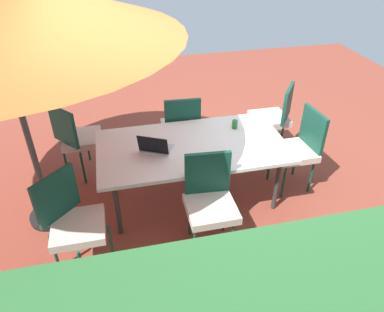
{
  "coord_description": "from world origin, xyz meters",
  "views": [
    {
      "loc": [
        0.74,
        3.22,
        2.82
      ],
      "look_at": [
        0.0,
        0.0,
        0.58
      ],
      "focal_mm": 34.12,
      "sensor_mm": 36.0,
      "label": 1
    }
  ],
  "objects_px": {
    "chair_southeast": "(77,136)",
    "chair_north": "(210,199)",
    "chair_southwest": "(274,115)",
    "chair_west": "(299,146)",
    "chair_south": "(181,126)",
    "dining_table": "(192,148)",
    "cup": "(235,124)",
    "laptop": "(155,147)",
    "chair_northeast": "(72,219)"
  },
  "relations": [
    {
      "from": "chair_southeast",
      "to": "chair_north",
      "type": "bearing_deg",
      "value": -178.94
    },
    {
      "from": "chair_southwest",
      "to": "chair_west",
      "type": "relative_size",
      "value": 1.0
    },
    {
      "from": "chair_south",
      "to": "chair_southeast",
      "type": "bearing_deg",
      "value": 2.28
    },
    {
      "from": "dining_table",
      "to": "chair_north",
      "type": "bearing_deg",
      "value": 90.99
    },
    {
      "from": "chair_southwest",
      "to": "cup",
      "type": "relative_size",
      "value": 9.87
    },
    {
      "from": "dining_table",
      "to": "cup",
      "type": "relative_size",
      "value": 20.32
    },
    {
      "from": "chair_west",
      "to": "laptop",
      "type": "xyz_separation_m",
      "value": [
        1.66,
        -0.0,
        0.22
      ]
    },
    {
      "from": "chair_south",
      "to": "cup",
      "type": "relative_size",
      "value": 9.87
    },
    {
      "from": "chair_southeast",
      "to": "chair_north",
      "type": "height_order",
      "value": "same"
    },
    {
      "from": "dining_table",
      "to": "cup",
      "type": "bearing_deg",
      "value": -156.67
    },
    {
      "from": "chair_north",
      "to": "chair_south",
      "type": "bearing_deg",
      "value": 93.58
    },
    {
      "from": "chair_southwest",
      "to": "laptop",
      "type": "distance_m",
      "value": 1.87
    },
    {
      "from": "chair_southwest",
      "to": "cup",
      "type": "xyz_separation_m",
      "value": [
        0.73,
        0.5,
        0.23
      ]
    },
    {
      "from": "dining_table",
      "to": "chair_northeast",
      "type": "height_order",
      "value": "chair_northeast"
    },
    {
      "from": "chair_southwest",
      "to": "chair_north",
      "type": "bearing_deg",
      "value": -5.08
    },
    {
      "from": "chair_west",
      "to": "cup",
      "type": "xyz_separation_m",
      "value": [
        0.7,
        -0.28,
        0.23
      ]
    },
    {
      "from": "chair_southeast",
      "to": "laptop",
      "type": "relative_size",
      "value": 2.47
    },
    {
      "from": "chair_west",
      "to": "laptop",
      "type": "relative_size",
      "value": 2.47
    },
    {
      "from": "chair_southeast",
      "to": "chair_west",
      "type": "bearing_deg",
      "value": -147.34
    },
    {
      "from": "chair_south",
      "to": "chair_northeast",
      "type": "bearing_deg",
      "value": 51.7
    },
    {
      "from": "laptop",
      "to": "chair_north",
      "type": "bearing_deg",
      "value": 148.61
    },
    {
      "from": "chair_southeast",
      "to": "chair_northeast",
      "type": "height_order",
      "value": "same"
    },
    {
      "from": "chair_southwest",
      "to": "cup",
      "type": "bearing_deg",
      "value": -19.26
    },
    {
      "from": "chair_southeast",
      "to": "laptop",
      "type": "height_order",
      "value": "chair_southeast"
    },
    {
      "from": "cup",
      "to": "dining_table",
      "type": "bearing_deg",
      "value": 23.33
    },
    {
      "from": "dining_table",
      "to": "chair_north",
      "type": "height_order",
      "value": "chair_north"
    },
    {
      "from": "laptop",
      "to": "chair_south",
      "type": "bearing_deg",
      "value": -91.62
    },
    {
      "from": "chair_southeast",
      "to": "cup",
      "type": "xyz_separation_m",
      "value": [
        -1.81,
        0.53,
        0.23
      ]
    },
    {
      "from": "chair_northeast",
      "to": "chair_southeast",
      "type": "bearing_deg",
      "value": 45.78
    },
    {
      "from": "chair_north",
      "to": "cup",
      "type": "xyz_separation_m",
      "value": [
        -0.55,
        -0.95,
        0.23
      ]
    },
    {
      "from": "chair_southwest",
      "to": "laptop",
      "type": "xyz_separation_m",
      "value": [
        1.69,
        0.77,
        0.22
      ]
    },
    {
      "from": "chair_northeast",
      "to": "cup",
      "type": "xyz_separation_m",
      "value": [
        -1.81,
        -0.93,
        0.23
      ]
    },
    {
      "from": "laptop",
      "to": "cup",
      "type": "xyz_separation_m",
      "value": [
        -0.96,
        -0.27,
        0.0
      ]
    },
    {
      "from": "chair_north",
      "to": "chair_south",
      "type": "height_order",
      "value": "same"
    },
    {
      "from": "cup",
      "to": "chair_south",
      "type": "bearing_deg",
      "value": -43.87
    },
    {
      "from": "dining_table",
      "to": "chair_south",
      "type": "height_order",
      "value": "chair_south"
    },
    {
      "from": "chair_south",
      "to": "laptop",
      "type": "height_order",
      "value": "chair_south"
    },
    {
      "from": "chair_southwest",
      "to": "chair_west",
      "type": "height_order",
      "value": "same"
    },
    {
      "from": "dining_table",
      "to": "chair_southwest",
      "type": "height_order",
      "value": "chair_southwest"
    },
    {
      "from": "chair_northeast",
      "to": "chair_west",
      "type": "bearing_deg",
      "value": -29.73
    },
    {
      "from": "chair_northeast",
      "to": "chair_south",
      "type": "distance_m",
      "value": 1.93
    },
    {
      "from": "chair_southeast",
      "to": "chair_north",
      "type": "relative_size",
      "value": 1.0
    },
    {
      "from": "chair_southeast",
      "to": "chair_north",
      "type": "distance_m",
      "value": 1.94
    },
    {
      "from": "chair_southeast",
      "to": "chair_northeast",
      "type": "distance_m",
      "value": 1.46
    },
    {
      "from": "chair_northeast",
      "to": "chair_south",
      "type": "relative_size",
      "value": 1.0
    },
    {
      "from": "chair_west",
      "to": "cup",
      "type": "bearing_deg",
      "value": -115.89
    },
    {
      "from": "dining_table",
      "to": "laptop",
      "type": "height_order",
      "value": "laptop"
    },
    {
      "from": "chair_northeast",
      "to": "chair_south",
      "type": "xyz_separation_m",
      "value": [
        -1.28,
        -1.44,
        0.0
      ]
    },
    {
      "from": "chair_southeast",
      "to": "chair_southwest",
      "type": "xyz_separation_m",
      "value": [
        -2.55,
        0.03,
        0.0
      ]
    },
    {
      "from": "chair_west",
      "to": "chair_north",
      "type": "height_order",
      "value": "same"
    }
  ]
}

